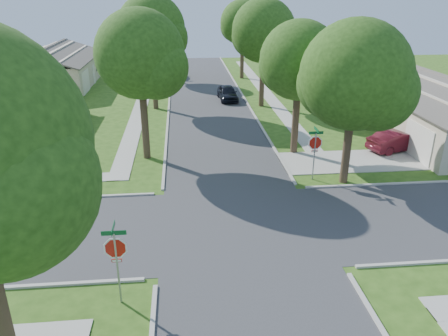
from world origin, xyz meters
The scene contains 20 objects.
ground centered at (0.00, 0.00, 0.00)m, with size 100.00×100.00×0.00m, color #2B4C14.
road_ns centered at (0.00, 0.00, 0.00)m, with size 7.00×100.00×0.02m, color #333335.
sidewalk_ne centered at (6.10, 26.00, 0.02)m, with size 1.20×40.00×0.04m, color #9E9B91.
sidewalk_nw centered at (-6.10, 26.00, 0.02)m, with size 1.20×40.00×0.04m, color #9E9B91.
driveway centered at (7.90, 7.10, 0.03)m, with size 8.80×3.60×0.05m, color #9E9B91.
stop_sign_sw centered at (-4.70, -4.70, 2.03)m, with size 1.05×0.80×2.98m.
stop_sign_ne centered at (4.70, 4.70, 2.03)m, with size 1.05×0.80×2.98m.
tree_e_near centered at (4.75, 9.01, 5.64)m, with size 4.97×4.80×8.28m.
tree_e_mid centered at (4.76, 21.01, 6.25)m, with size 5.59×5.40×9.21m.
tree_e_far centered at (4.75, 34.01, 5.98)m, with size 5.17×5.00×8.72m.
tree_w_near centered at (-4.64, 9.01, 6.12)m, with size 5.38×5.20×8.97m.
tree_w_mid centered at (-4.64, 21.01, 6.49)m, with size 5.80×5.60×9.56m.
tree_w_far centered at (-4.65, 34.01, 5.51)m, with size 4.76×4.60×8.04m.
tree_ne_corner centered at (6.36, 4.21, 5.59)m, with size 5.80×5.60×8.66m.
house_ne_near centered at (15.99, 11.00, 1.52)m, with size 8.42×13.60×4.23m.
house_ne_far centered at (15.99, 29.00, 1.52)m, with size 8.42×13.60×4.23m.
house_nw_far centered at (-15.99, 32.00, 1.52)m, with size 8.42×13.60×4.23m.
car_driveway centered at (11.50, 8.70, 0.67)m, with size 1.43×4.09×1.35m, color #4B0F18.
car_curb_east centered at (1.91, 23.47, 0.69)m, with size 1.63×4.06×1.38m, color black.
car_curb_west centered at (-3.20, 35.92, 0.64)m, with size 1.79×4.41×1.28m, color black.
Camera 1 is at (-2.38, -16.97, 9.96)m, focal length 35.00 mm.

